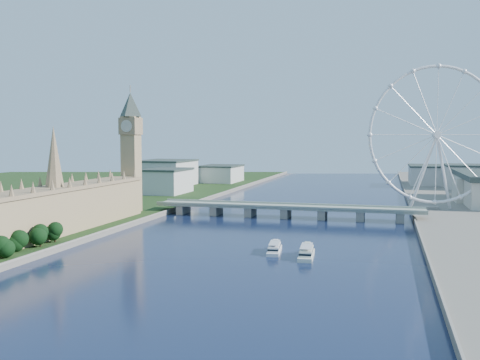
% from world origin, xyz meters
% --- Properties ---
extents(parliament_range, '(24.00, 200.00, 70.00)m').
position_xyz_m(parliament_range, '(-128.00, 170.00, 18.48)').
color(parliament_range, tan).
rests_on(parliament_range, ground).
extents(big_ben, '(20.02, 20.02, 110.00)m').
position_xyz_m(big_ben, '(-128.00, 278.00, 66.57)').
color(big_ben, tan).
rests_on(big_ben, ground).
extents(westminster_bridge, '(220.00, 22.00, 9.50)m').
position_xyz_m(westminster_bridge, '(0.00, 300.00, 6.63)').
color(westminster_bridge, gray).
rests_on(westminster_bridge, ground).
extents(london_eye, '(113.60, 39.12, 124.30)m').
position_xyz_m(london_eye, '(119.98, 355.08, 67.52)').
color(london_eye, silver).
rests_on(london_eye, ground).
extents(city_skyline, '(505.00, 280.00, 32.00)m').
position_xyz_m(city_skyline, '(39.22, 560.08, 16.96)').
color(city_skyline, beige).
rests_on(city_skyline, ground).
extents(tour_boat_near, '(10.36, 28.78, 6.20)m').
position_xyz_m(tour_boat_near, '(18.61, 163.33, 0.00)').
color(tour_boat_near, silver).
rests_on(tour_boat_near, ground).
extents(tour_boat_far, '(10.23, 31.51, 6.86)m').
position_xyz_m(tour_boat_far, '(37.93, 155.79, 0.00)').
color(tour_boat_far, silver).
rests_on(tour_boat_far, ground).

